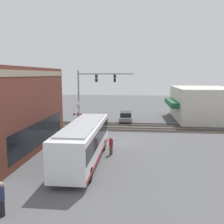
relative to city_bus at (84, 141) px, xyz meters
The scene contains 10 objects.
ground_plane 7.25m from the city_bus, 23.48° to the right, with size 120.00×120.00×0.00m, color #565659.
shop_building 25.81m from the city_bus, 34.42° to the right, with size 13.00×9.86×5.07m.
city_bus is the anchor object (origin of this frame).
traffic_signal_gantry 11.81m from the city_bus, ahead, with size 0.42×6.88×7.57m.
crossing_signal 10.43m from the city_bus, 16.22° to the left, with size 1.41×1.18×3.81m.
rail_track_near 12.88m from the city_bus, 12.68° to the right, with size 2.60×60.00×0.15m.
rail_track_far 15.99m from the city_bus, 10.15° to the right, with size 2.60×60.00×0.15m.
parked_car_grey 18.52m from the city_bus, ahead, with size 4.82×1.82×1.46m.
pedestrian_near_bus 3.03m from the city_bus, 43.64° to the right, with size 0.34×0.34×1.62m.
pedestrian_by_lamp 8.61m from the city_bus, 163.27° to the left, with size 0.34×0.34×1.81m.
Camera 1 is at (-25.72, -1.43, 7.08)m, focal length 40.00 mm.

